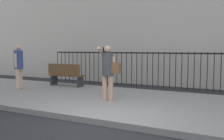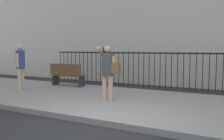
# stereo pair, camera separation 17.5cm
# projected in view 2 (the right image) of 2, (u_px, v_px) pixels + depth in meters

# --- Properties ---
(ground_plane) EXTENTS (60.00, 60.00, 0.00)m
(ground_plane) POSITION_uv_depth(u_px,v_px,m) (100.00, 126.00, 5.48)
(ground_plane) COLOR #28282B
(sidewalk) EXTENTS (28.00, 4.40, 0.15)m
(sidewalk) POSITION_uv_depth(u_px,v_px,m) (137.00, 104.00, 7.42)
(sidewalk) COLOR gray
(sidewalk) RESTS_ON ground
(iron_fence) EXTENTS (12.03, 0.04, 1.60)m
(iron_fence) POSITION_uv_depth(u_px,v_px,m) (169.00, 65.00, 10.60)
(iron_fence) COLOR black
(iron_fence) RESTS_ON ground
(pedestrian_on_phone) EXTENTS (0.67, 0.50, 1.69)m
(pedestrian_on_phone) POSITION_uv_depth(u_px,v_px,m) (108.00, 69.00, 7.45)
(pedestrian_on_phone) COLOR tan
(pedestrian_on_phone) RESTS_ON sidewalk
(pedestrian_walking) EXTENTS (0.42, 0.48, 1.76)m
(pedestrian_walking) POSITION_uv_depth(u_px,v_px,m) (20.00, 63.00, 9.69)
(pedestrian_walking) COLOR beige
(pedestrian_walking) RESTS_ON sidewalk
(street_bench) EXTENTS (1.60, 0.45, 0.95)m
(street_bench) POSITION_uv_depth(u_px,v_px,m) (67.00, 74.00, 10.44)
(street_bench) COLOR brown
(street_bench) RESTS_ON sidewalk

